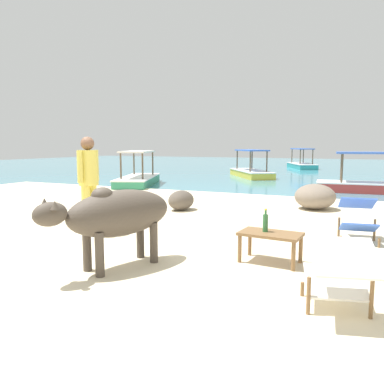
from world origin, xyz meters
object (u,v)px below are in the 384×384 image
low_bench_table (270,237)px  deck_chair_near (358,216)px  person_standing (89,178)px  bottle (265,222)px  boat_red (377,184)px  boat_yellow (251,171)px  deck_chair_far (340,272)px  cow (117,214)px  boat_green (138,178)px  boat_teal (302,164)px

low_bench_table → deck_chair_near: deck_chair_near is taller
deck_chair_near → person_standing: 4.35m
bottle → low_bench_table: bearing=-14.8°
person_standing → boat_red: bearing=-121.1°
bottle → boat_yellow: (-3.78, 12.79, -0.26)m
deck_chair_far → person_standing: bearing=53.9°
cow → boat_green: bearing=-127.0°
cow → boat_red: size_ratio=0.47×
bottle → boat_yellow: bearing=106.5°
person_standing → boat_teal: person_standing is taller
low_bench_table → person_standing: 3.20m
boat_teal → boat_red: bearing=175.7°
bottle → deck_chair_far: 1.56m
boat_yellow → low_bench_table: bearing=-16.5°
boat_teal → deck_chair_near: bearing=167.7°
deck_chair_near → person_standing: (-4.10, -1.36, 0.56)m
low_bench_table → boat_yellow: boat_yellow is taller
bottle → deck_chair_near: 1.97m
person_standing → boat_teal: bearing=-93.6°
person_standing → bottle: bearing=171.9°
deck_chair_near → deck_chair_far: bearing=-9.8°
bottle → boat_red: (1.51, 8.65, -0.26)m
bottle → boat_teal: (-2.63, 20.73, -0.26)m
deck_chair_near → boat_red: size_ratio=0.22×
person_standing → boat_teal: size_ratio=0.42×
bottle → deck_chair_far: (0.96, -1.23, -0.12)m
bottle → boat_teal: bearing=97.2°
deck_chair_near → deck_chair_far: (-0.09, -2.89, 0.00)m
deck_chair_far → boat_yellow: (-4.74, 14.02, -0.13)m
boat_green → boat_yellow: 6.06m
low_bench_table → deck_chair_far: deck_chair_far is taller
deck_chair_near → person_standing: size_ratio=0.51×
deck_chair_near → boat_green: (-7.73, 5.81, -0.13)m
boat_red → boat_teal: same height
deck_chair_near → person_standing: person_standing is taller
low_bench_table → person_standing: person_standing is taller
person_standing → boat_teal: (0.42, 20.43, -0.70)m
boat_red → low_bench_table: bearing=-104.1°
deck_chair_near → boat_teal: boat_teal is taller
person_standing → boat_yellow: person_standing is taller
deck_chair_near → boat_green: boat_green is taller
bottle → deck_chair_near: size_ratio=0.35×
cow → deck_chair_far: size_ratio=2.01×
boat_teal → bottle: bearing=164.0°
bottle → person_standing: size_ratio=0.18×
low_bench_table → boat_teal: 20.93m
low_bench_table → deck_chair_near: bearing=64.5°
boat_red → boat_green: size_ratio=0.98×
boat_red → boat_teal: 12.77m
low_bench_table → boat_teal: boat_teal is taller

